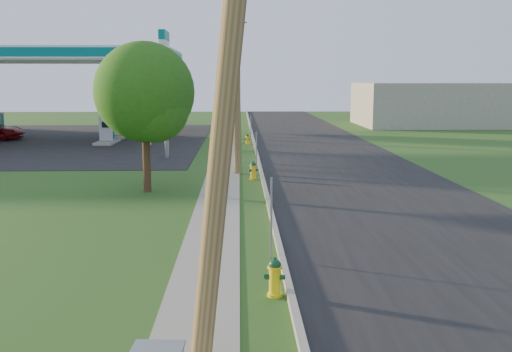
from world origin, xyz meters
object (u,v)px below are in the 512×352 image
at_px(fuel_pump_se, 119,128).
at_px(fuel_pump_ne, 107,133).
at_px(hydrant_near, 275,277).
at_px(hydrant_far, 247,139).
at_px(utility_pole_near, 231,38).
at_px(tree_lot, 160,78).
at_px(utility_pole_mid, 237,64).
at_px(utility_pole_far, 238,73).
at_px(hydrant_mid, 253,171).
at_px(price_pylon, 165,58).
at_px(tree_verge, 147,96).

bearing_deg(fuel_pump_se, fuel_pump_ne, -90.00).
relative_size(hydrant_near, hydrant_far, 1.13).
bearing_deg(utility_pole_near, hydrant_near, 74.64).
xyz_separation_m(tree_lot, hydrant_far, (7.32, -11.80, -4.09)).
bearing_deg(utility_pole_mid, hydrant_far, 86.98).
distance_m(fuel_pump_ne, hydrant_near, 29.74).
bearing_deg(fuel_pump_se, utility_pole_far, 6.41).
xyz_separation_m(utility_pole_mid, hydrant_mid, (0.69, -1.60, -4.56)).
bearing_deg(price_pylon, tree_verge, -86.75).
xyz_separation_m(fuel_pump_se, hydrant_far, (9.54, -4.83, -0.37)).
height_order(fuel_pump_ne, price_pylon, price_pylon).
bearing_deg(hydrant_near, hydrant_far, 90.32).
bearing_deg(tree_verge, utility_pole_mid, 51.90).
distance_m(utility_pole_near, fuel_pump_ne, 32.51).
bearing_deg(tree_lot, utility_pole_far, -41.80).
xyz_separation_m(fuel_pump_ne, hydrant_far, (9.54, -0.83, -0.37)).
bearing_deg(hydrant_near, utility_pole_far, 91.37).
height_order(utility_pole_mid, hydrant_near, utility_pole_mid).
height_order(utility_pole_mid, price_pylon, utility_pole_mid).
distance_m(fuel_pump_se, hydrant_mid, 20.93).
xyz_separation_m(fuel_pump_ne, tree_verge, (5.56, -17.27, 2.94)).
bearing_deg(utility_pole_far, tree_lot, 138.20).
distance_m(utility_pole_far, hydrant_mid, 20.10).
bearing_deg(fuel_pump_se, price_pylon, -66.50).
bearing_deg(tree_verge, price_pylon, 93.25).
relative_size(utility_pole_far, price_pylon, 1.39).
distance_m(utility_pole_mid, hydrant_far, 13.03).
distance_m(fuel_pump_se, price_pylon, 13.40).
height_order(utility_pole_near, tree_verge, utility_pole_near).
relative_size(utility_pole_near, hydrant_mid, 11.71).
xyz_separation_m(fuel_pump_se, tree_lot, (2.22, 6.97, 3.71)).
relative_size(utility_pole_mid, hydrant_mid, 12.11).
relative_size(utility_pole_far, tree_verge, 1.67).
relative_size(utility_pole_mid, price_pylon, 1.43).
relative_size(fuel_pump_ne, tree_lot, 0.46).
distance_m(fuel_pump_se, hydrant_far, 10.70).
bearing_deg(utility_pole_near, fuel_pump_ne, 106.02).
distance_m(utility_pole_near, tree_verge, 14.18).
distance_m(fuel_pump_ne, tree_lot, 11.80).
xyz_separation_m(fuel_pump_ne, fuel_pump_se, (0.00, 4.00, 0.00)).
distance_m(hydrant_near, hydrant_mid, 13.51).
xyz_separation_m(utility_pole_near, tree_verge, (-3.34, 13.73, -1.14)).
relative_size(price_pylon, hydrant_mid, 8.46).
bearing_deg(tree_lot, utility_pole_mid, -74.43).
relative_size(utility_pole_mid, fuel_pump_ne, 3.06).
bearing_deg(price_pylon, hydrant_mid, -57.08).
bearing_deg(utility_pole_mid, utility_pole_far, 90.00).
bearing_deg(price_pylon, hydrant_far, 55.75).
bearing_deg(utility_pole_mid, fuel_pump_se, 117.63).
bearing_deg(hydrant_near, utility_pole_mid, 93.01).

